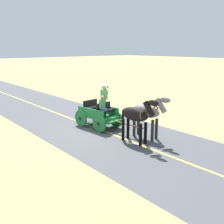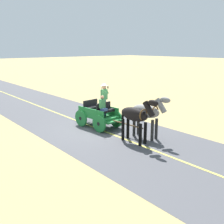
{
  "view_description": "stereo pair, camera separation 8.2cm",
  "coord_description": "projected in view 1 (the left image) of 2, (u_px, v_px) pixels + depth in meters",
  "views": [
    {
      "loc": [
        8.34,
        10.97,
        4.42
      ],
      "look_at": [
        -0.29,
        0.98,
        1.1
      ],
      "focal_mm": 41.19,
      "sensor_mm": 36.0,
      "label": 1
    },
    {
      "loc": [
        8.28,
        11.02,
        4.42
      ],
      "look_at": [
        -0.29,
        0.98,
        1.1
      ],
      "focal_mm": 41.19,
      "sensor_mm": 36.0,
      "label": 2
    }
  ],
  "objects": [
    {
      "name": "ground_plane",
      "position": [
        97.0,
        129.0,
        14.42
      ],
      "size": [
        200.0,
        200.0,
        0.0
      ],
      "primitive_type": "plane",
      "color": "tan"
    },
    {
      "name": "horse_drawn_carriage",
      "position": [
        99.0,
        113.0,
        14.5
      ],
      "size": [
        1.61,
        4.52,
        2.5
      ],
      "color": "#1E7233",
      "rests_on": "ground"
    },
    {
      "name": "road_surface",
      "position": [
        97.0,
        128.0,
        14.42
      ],
      "size": [
        6.22,
        160.0,
        0.01
      ],
      "primitive_type": "cube",
      "color": "#4C4C51",
      "rests_on": "ground"
    },
    {
      "name": "horse_near_side",
      "position": [
        148.0,
        112.0,
        12.63
      ],
      "size": [
        0.77,
        2.15,
        2.21
      ],
      "color": "gray",
      "rests_on": "ground"
    },
    {
      "name": "road_centre_stripe",
      "position": [
        97.0,
        128.0,
        14.41
      ],
      "size": [
        0.12,
        160.0,
        0.0
      ],
      "primitive_type": "cube",
      "color": "#DBCC4C",
      "rests_on": "road_surface"
    },
    {
      "name": "horse_off_side",
      "position": [
        136.0,
        116.0,
        12.02
      ],
      "size": [
        0.67,
        2.14,
        2.21
      ],
      "color": "black",
      "rests_on": "ground"
    }
  ]
}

